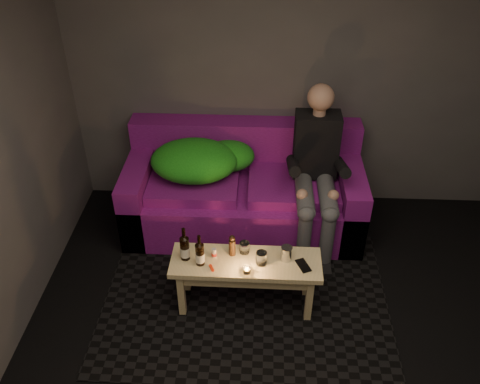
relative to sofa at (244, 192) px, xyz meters
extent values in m
plane|color=#4A484A|center=(0.41, 0.43, 0.97)|extent=(4.00, 0.00, 4.00)
cube|color=black|center=(0.06, -1.00, -0.32)|extent=(2.26, 1.65, 0.01)
cube|color=#6E0E68|center=(0.00, -0.05, -0.11)|extent=(2.11, 0.95, 0.44)
cube|color=#6E0E68|center=(0.00, 0.31, 0.35)|extent=(2.11, 0.23, 0.47)
cube|color=#6E0E68|center=(-0.95, -0.05, 0.00)|extent=(0.21, 0.95, 0.66)
cube|color=#6E0E68|center=(0.95, -0.05, 0.00)|extent=(0.21, 0.95, 0.66)
cube|color=#6E0E68|center=(-0.44, -0.10, 0.16)|extent=(0.79, 0.63, 0.11)
cube|color=#6E0E68|center=(0.44, -0.10, 0.16)|extent=(0.79, 0.63, 0.11)
ellipsoid|color=#187815|center=(-0.44, -0.05, 0.37)|extent=(0.76, 0.59, 0.32)
ellipsoid|color=#187815|center=(-0.14, 0.10, 0.34)|extent=(0.47, 0.38, 0.25)
ellipsoid|color=#187815|center=(-0.67, 0.08, 0.29)|extent=(0.34, 0.27, 0.17)
cube|color=black|center=(0.62, 0.00, 0.53)|extent=(0.38, 0.23, 0.58)
sphere|color=tan|center=(0.62, 0.00, 0.97)|extent=(0.22, 0.22, 0.22)
cylinder|color=#44454D|center=(0.53, -0.33, 0.23)|extent=(0.15, 0.53, 0.15)
cylinder|color=#44454D|center=(0.72, -0.33, 0.23)|extent=(0.15, 0.53, 0.15)
cylinder|color=#44454D|center=(0.53, -0.58, -0.06)|extent=(0.12, 0.12, 0.54)
cylinder|color=#44454D|center=(0.72, -0.58, -0.06)|extent=(0.12, 0.12, 0.54)
cube|color=black|center=(0.53, -0.64, -0.30)|extent=(0.10, 0.23, 0.06)
cube|color=black|center=(0.72, -0.64, -0.30)|extent=(0.10, 0.23, 0.06)
cube|color=tan|center=(0.06, -1.05, 0.11)|extent=(1.13, 0.37, 0.04)
cube|color=tan|center=(0.06, -1.05, 0.04)|extent=(0.98, 0.28, 0.10)
cube|color=tan|center=(-0.42, -1.17, -0.12)|extent=(0.05, 0.05, 0.42)
cube|color=tan|center=(-0.42, -0.92, -0.12)|extent=(0.05, 0.05, 0.42)
cube|color=tan|center=(0.54, -1.18, -0.12)|extent=(0.05, 0.05, 0.42)
cube|color=tan|center=(0.54, -0.93, -0.12)|extent=(0.05, 0.05, 0.42)
cylinder|color=black|center=(-0.39, -1.04, 0.23)|extent=(0.07, 0.07, 0.19)
cylinder|color=white|center=(-0.39, -1.04, 0.20)|extent=(0.07, 0.07, 0.08)
cone|color=black|center=(-0.39, -1.04, 0.34)|extent=(0.07, 0.07, 0.03)
cylinder|color=black|center=(-0.39, -1.04, 0.37)|extent=(0.03, 0.03, 0.09)
cylinder|color=black|center=(-0.28, -1.10, 0.22)|extent=(0.06, 0.06, 0.18)
cylinder|color=white|center=(-0.28, -1.10, 0.19)|extent=(0.07, 0.07, 0.08)
cone|color=black|center=(-0.28, -1.10, 0.33)|extent=(0.06, 0.06, 0.03)
cylinder|color=black|center=(-0.28, -1.10, 0.35)|extent=(0.02, 0.02, 0.09)
cylinder|color=silver|center=(-0.18, -1.02, 0.17)|extent=(0.04, 0.04, 0.08)
cylinder|color=black|center=(-0.05, -0.98, 0.20)|extent=(0.06, 0.06, 0.14)
cylinder|color=white|center=(0.04, -0.95, 0.18)|extent=(0.10, 0.10, 0.09)
cylinder|color=white|center=(0.07, -1.17, 0.15)|extent=(0.06, 0.06, 0.04)
sphere|color=orange|center=(0.07, -1.17, 0.16)|extent=(0.02, 0.02, 0.02)
cylinder|color=white|center=(0.17, -1.07, 0.18)|extent=(0.10, 0.10, 0.10)
cylinder|color=#B4B5BB|center=(0.36, -1.02, 0.19)|extent=(0.11, 0.11, 0.12)
cube|color=black|center=(0.48, -1.09, 0.13)|extent=(0.12, 0.16, 0.01)
cube|color=red|center=(-0.19, -1.14, 0.14)|extent=(0.05, 0.07, 0.01)
camera|label=1|loc=(0.14, -3.81, 2.74)|focal=38.00mm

